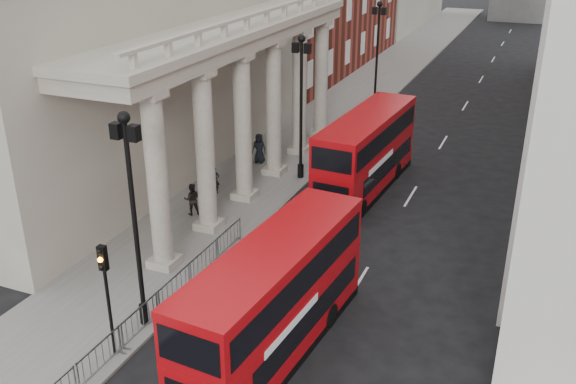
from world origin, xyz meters
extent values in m
cube|color=slate|center=(-3.00, 30.00, 0.06)|extent=(6.00, 140.00, 0.12)
cube|color=slate|center=(13.50, 30.00, 0.06)|extent=(3.00, 140.00, 0.12)
cube|color=slate|center=(-0.05, 30.00, 0.07)|extent=(0.20, 140.00, 0.14)
cube|color=gray|center=(-10.50, 18.00, 6.00)|extent=(9.00, 28.00, 12.00)
cylinder|color=black|center=(-0.60, 4.00, 0.52)|extent=(0.36, 0.36, 0.80)
cylinder|color=black|center=(-0.60, 4.00, 4.12)|extent=(0.18, 0.18, 8.00)
sphere|color=black|center=(-0.60, 4.00, 8.22)|extent=(0.44, 0.44, 0.44)
cube|color=black|center=(-0.25, 4.00, 7.72)|extent=(0.35, 0.35, 0.55)
cube|color=black|center=(-0.95, 4.00, 7.72)|extent=(0.35, 0.35, 0.55)
cylinder|color=black|center=(-0.60, 20.00, 0.52)|extent=(0.36, 0.36, 0.80)
cylinder|color=black|center=(-0.60, 20.00, 4.12)|extent=(0.18, 0.18, 8.00)
sphere|color=black|center=(-0.60, 20.00, 8.22)|extent=(0.44, 0.44, 0.44)
cube|color=black|center=(-0.25, 20.00, 7.72)|extent=(0.35, 0.35, 0.55)
cube|color=black|center=(-0.95, 20.00, 7.72)|extent=(0.35, 0.35, 0.55)
cylinder|color=black|center=(-0.60, 36.00, 0.52)|extent=(0.36, 0.36, 0.80)
cylinder|color=black|center=(-0.60, 36.00, 4.12)|extent=(0.18, 0.18, 8.00)
sphere|color=black|center=(-0.60, 36.00, 8.22)|extent=(0.44, 0.44, 0.44)
cube|color=black|center=(-0.25, 36.00, 7.72)|extent=(0.35, 0.35, 0.55)
cube|color=black|center=(-0.95, 36.00, 7.72)|extent=(0.35, 0.35, 0.55)
cylinder|color=black|center=(-0.50, 2.00, 1.82)|extent=(0.12, 0.12, 3.40)
cube|color=black|center=(-0.50, 2.00, 3.97)|extent=(0.28, 0.22, 0.90)
sphere|color=black|center=(-0.50, 1.87, 4.27)|extent=(0.18, 0.18, 0.18)
sphere|color=orange|center=(-0.50, 1.87, 3.97)|extent=(0.18, 0.18, 0.18)
sphere|color=black|center=(-0.50, 1.87, 3.67)|extent=(0.18, 0.18, 0.18)
cube|color=gray|center=(-0.35, 1.05, 0.67)|extent=(0.50, 2.30, 1.10)
cube|color=gray|center=(-0.35, 3.40, 0.67)|extent=(0.50, 2.30, 1.10)
cube|color=gray|center=(-0.35, 5.75, 0.67)|extent=(0.50, 2.30, 1.10)
cube|color=gray|center=(-0.35, 8.10, 0.67)|extent=(0.50, 2.30, 1.10)
cube|color=gray|center=(-0.35, 10.45, 0.67)|extent=(0.50, 2.30, 1.10)
cube|color=#AC070D|center=(4.62, 4.45, 1.27)|extent=(3.17, 10.05, 1.88)
cube|color=#AC070D|center=(4.62, 4.45, 3.23)|extent=(3.17, 10.05, 1.65)
cube|color=#AC070D|center=(4.62, 4.45, 4.17)|extent=(3.21, 10.09, 0.24)
cube|color=black|center=(4.62, 4.45, 0.16)|extent=(3.19, 10.06, 0.33)
cube|color=black|center=(4.62, 4.45, 1.51)|extent=(3.07, 8.18, 0.94)
cube|color=black|center=(4.62, 4.45, 3.32)|extent=(3.18, 9.50, 1.04)
cylinder|color=black|center=(3.75, 6.84, 0.47)|extent=(0.38, 0.96, 0.94)
cylinder|color=black|center=(5.87, 6.66, 0.47)|extent=(0.38, 0.96, 0.94)
cube|color=#B3080D|center=(3.34, 19.99, 1.30)|extent=(3.08, 10.25, 1.93)
cube|color=#B3080D|center=(3.34, 19.99, 3.30)|extent=(3.08, 10.25, 1.69)
cube|color=#B3080D|center=(3.34, 19.99, 4.26)|extent=(3.12, 10.29, 0.24)
cube|color=black|center=(3.34, 19.99, 0.17)|extent=(3.10, 10.25, 0.34)
cube|color=black|center=(3.34, 19.99, 1.54)|extent=(3.01, 8.33, 0.96)
cube|color=black|center=(3.34, 19.99, 3.40)|extent=(3.10, 9.68, 1.06)
cube|color=white|center=(3.00, 14.95, 0.63)|extent=(2.02, 0.19, 0.43)
cube|color=yellow|center=(3.00, 14.94, 0.31)|extent=(0.53, 0.07, 0.13)
cylinder|color=black|center=(2.02, 16.55, 0.48)|extent=(0.37, 0.98, 0.96)
cylinder|color=black|center=(4.19, 16.41, 0.48)|extent=(0.37, 0.98, 0.96)
cylinder|color=black|center=(2.41, 22.41, 0.48)|extent=(0.37, 0.98, 0.96)
cylinder|color=black|center=(4.58, 22.27, 0.48)|extent=(0.37, 0.98, 0.96)
imported|color=black|center=(-4.12, 15.96, 0.89)|extent=(0.67, 0.60, 1.53)
imported|color=black|center=(-3.86, 13.07, 0.97)|extent=(1.04, 0.98, 1.70)
imported|color=black|center=(-3.89, 21.29, 1.05)|extent=(0.95, 0.65, 1.87)
camera|label=1|loc=(12.31, -12.74, 14.36)|focal=40.00mm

